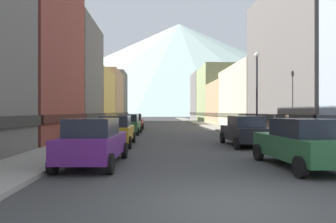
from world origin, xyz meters
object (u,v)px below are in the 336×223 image
object	(u,v)px
car_left_3	(134,121)
trash_bin_right	(292,136)
car_left_2	(129,124)
car_right_0	(301,143)
potted_plant_0	(69,134)
streetlamp_right	(257,82)
car_left_0	(94,142)
car_right_1	(245,131)
pedestrian_0	(287,130)
car_left_1	(116,131)

from	to	relation	value
car_left_3	trash_bin_right	world-z (taller)	car_left_3
car_left_2	car_right_0	xyz separation A→B (m)	(7.60, -16.23, 0.00)
car_left_3	potted_plant_0	bearing A→B (deg)	-102.62
car_left_3	streetlamp_right	bearing A→B (deg)	-56.97
car_left_0	potted_plant_0	distance (m)	8.60
car_left_3	car_right_1	size ratio (longest dim) A/B	1.00
car_right_1	pedestrian_0	world-z (taller)	pedestrian_0
potted_plant_0	car_right_0	bearing A→B (deg)	-39.14
potted_plant_0	pedestrian_0	xyz separation A→B (m)	(13.25, -2.32, 0.37)
pedestrian_0	streetlamp_right	world-z (taller)	streetlamp_right
car_left_1	car_left_2	world-z (taller)	same
car_left_1	car_right_1	bearing A→B (deg)	-4.18
car_left_3	trash_bin_right	xyz separation A→B (m)	(10.15, -17.04, -0.26)
potted_plant_0	streetlamp_right	size ratio (longest dim) A/B	0.13
car_left_2	streetlamp_right	xyz separation A→B (m)	(9.15, -7.22, 3.09)
car_left_1	streetlamp_right	size ratio (longest dim) A/B	0.75
car_left_0	trash_bin_right	distance (m)	11.43
pedestrian_0	streetlamp_right	distance (m)	4.07
car_left_1	car_left_2	xyz separation A→B (m)	(-0.00, 8.98, 0.00)
car_left_1	car_left_3	bearing A→B (deg)	90.00
car_right_0	potted_plant_0	size ratio (longest dim) A/B	5.92
streetlamp_right	car_left_2	bearing A→B (deg)	141.74
car_left_3	car_right_1	world-z (taller)	same
trash_bin_right	streetlamp_right	xyz separation A→B (m)	(-1.00, 2.97, 3.34)
streetlamp_right	potted_plant_0	bearing A→B (deg)	-178.96
trash_bin_right	car_right_0	bearing A→B (deg)	-112.85
car_left_1	potted_plant_0	xyz separation A→B (m)	(-3.20, 1.54, -0.34)
car_left_2	trash_bin_right	bearing A→B (deg)	-45.10
car_left_3	streetlamp_right	xyz separation A→B (m)	(9.15, -14.07, 3.09)
streetlamp_right	car_left_1	bearing A→B (deg)	-169.12
potted_plant_0	car_left_3	bearing A→B (deg)	77.38
pedestrian_0	car_right_0	bearing A→B (deg)	-110.72
car_left_1	pedestrian_0	size ratio (longest dim) A/B	2.59
car_right_0	car_right_1	xyz separation A→B (m)	(-0.00, 6.70, 0.00)
car_left_0	pedestrian_0	size ratio (longest dim) A/B	2.63
car_right_1	car_left_2	bearing A→B (deg)	128.57
car_left_0	car_left_2	distance (m)	15.42
car_left_3	car_right_0	world-z (taller)	same
car_right_0	trash_bin_right	world-z (taller)	car_right_0
car_left_0	car_left_3	distance (m)	22.28
car_left_0	car_right_0	bearing A→B (deg)	-6.09
pedestrian_0	streetlamp_right	bearing A→B (deg)	109.47
potted_plant_0	pedestrian_0	distance (m)	13.46
trash_bin_right	potted_plant_0	distance (m)	13.63
car_left_2	car_left_3	bearing A→B (deg)	89.98
car_left_1	car_right_1	size ratio (longest dim) A/B	1.00
trash_bin_right	pedestrian_0	size ratio (longest dim) A/B	0.58
car_right_0	potted_plant_0	xyz separation A→B (m)	(-10.80, 8.79, -0.34)
car_left_3	car_left_2	bearing A→B (deg)	-90.02
car_left_1	pedestrian_0	bearing A→B (deg)	-4.47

